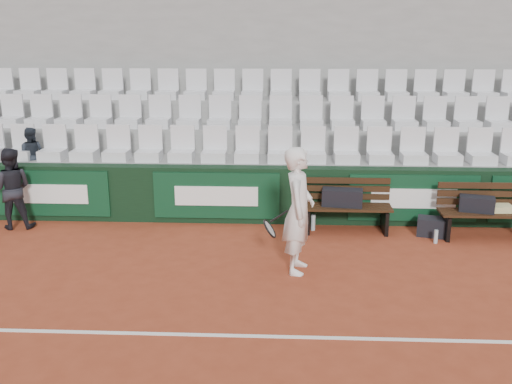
# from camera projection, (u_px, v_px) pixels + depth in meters

# --- Properties ---
(ground) EXTENTS (80.00, 80.00, 0.00)m
(ground) POSITION_uv_depth(u_px,v_px,m) (197.00, 335.00, 6.40)
(ground) COLOR #9A3C22
(ground) RESTS_ON ground
(court_baseline) EXTENTS (18.00, 0.06, 0.01)m
(court_baseline) POSITION_uv_depth(u_px,v_px,m) (197.00, 335.00, 6.39)
(court_baseline) COLOR white
(court_baseline) RESTS_ON ground
(back_barrier) EXTENTS (18.00, 0.34, 1.00)m
(back_barrier) POSITION_uv_depth(u_px,v_px,m) (233.00, 194.00, 10.09)
(back_barrier) COLOR black
(back_barrier) RESTS_ON ground
(grandstand_tier_front) EXTENTS (18.00, 0.95, 1.00)m
(grandstand_tier_front) POSITION_uv_depth(u_px,v_px,m) (232.00, 185.00, 10.71)
(grandstand_tier_front) COLOR #959593
(grandstand_tier_front) RESTS_ON ground
(grandstand_tier_mid) EXTENTS (18.00, 0.95, 1.45)m
(grandstand_tier_mid) POSITION_uv_depth(u_px,v_px,m) (236.00, 162.00, 11.56)
(grandstand_tier_mid) COLOR gray
(grandstand_tier_mid) RESTS_ON ground
(grandstand_tier_back) EXTENTS (18.00, 0.95, 1.90)m
(grandstand_tier_back) POSITION_uv_depth(u_px,v_px,m) (239.00, 142.00, 12.41)
(grandstand_tier_back) COLOR #979794
(grandstand_tier_back) RESTS_ON ground
(grandstand_rear_wall) EXTENTS (18.00, 0.30, 4.40)m
(grandstand_rear_wall) POSITION_uv_depth(u_px,v_px,m) (241.00, 82.00, 12.67)
(grandstand_rear_wall) COLOR gray
(grandstand_rear_wall) RESTS_ON ground
(seat_row_front) EXTENTS (11.90, 0.44, 0.63)m
(seat_row_front) POSITION_uv_depth(u_px,v_px,m) (230.00, 144.00, 10.31)
(seat_row_front) COLOR silver
(seat_row_front) RESTS_ON grandstand_tier_front
(seat_row_mid) EXTENTS (11.90, 0.44, 0.63)m
(seat_row_mid) POSITION_uv_depth(u_px,v_px,m) (235.00, 112.00, 11.11)
(seat_row_mid) COLOR silver
(seat_row_mid) RESTS_ON grandstand_tier_mid
(seat_row_back) EXTENTS (11.90, 0.44, 0.63)m
(seat_row_back) POSITION_uv_depth(u_px,v_px,m) (238.00, 84.00, 11.90)
(seat_row_back) COLOR silver
(seat_row_back) RESTS_ON grandstand_tier_back
(bench_left) EXTENTS (1.50, 0.56, 0.45)m
(bench_left) POSITION_uv_depth(u_px,v_px,m) (346.00, 219.00, 9.65)
(bench_left) COLOR #331E0F
(bench_left) RESTS_ON ground
(bench_right) EXTENTS (1.50, 0.56, 0.45)m
(bench_right) POSITION_uv_depth(u_px,v_px,m) (485.00, 225.00, 9.34)
(bench_right) COLOR #341D0F
(bench_right) RESTS_ON ground
(sports_bag_left) EXTENTS (0.70, 0.37, 0.29)m
(sports_bag_left) POSITION_uv_depth(u_px,v_px,m) (342.00, 197.00, 9.57)
(sports_bag_left) COLOR black
(sports_bag_left) RESTS_ON bench_left
(sports_bag_right) EXTENTS (0.59, 0.38, 0.25)m
(sports_bag_right) POSITION_uv_depth(u_px,v_px,m) (477.00, 204.00, 9.27)
(sports_bag_right) COLOR black
(sports_bag_right) RESTS_ON bench_right
(towel) EXTENTS (0.39, 0.29, 0.10)m
(towel) POSITION_uv_depth(u_px,v_px,m) (500.00, 208.00, 9.30)
(towel) COLOR #CCC384
(towel) RESTS_ON bench_right
(sports_bag_ground) EXTENTS (0.57, 0.43, 0.31)m
(sports_bag_ground) POSITION_uv_depth(u_px,v_px,m) (433.00, 227.00, 9.46)
(sports_bag_ground) COLOR black
(sports_bag_ground) RESTS_ON ground
(water_bottle_near) EXTENTS (0.08, 0.08, 0.28)m
(water_bottle_near) POSITION_uv_depth(u_px,v_px,m) (313.00, 222.00, 9.73)
(water_bottle_near) COLOR silver
(water_bottle_near) RESTS_ON ground
(water_bottle_far) EXTENTS (0.06, 0.06, 0.22)m
(water_bottle_far) POSITION_uv_depth(u_px,v_px,m) (436.00, 237.00, 9.14)
(water_bottle_far) COLOR #B0BFC7
(water_bottle_far) RESTS_ON ground
(tennis_player) EXTENTS (0.75, 0.70, 1.79)m
(tennis_player) POSITION_uv_depth(u_px,v_px,m) (298.00, 211.00, 7.89)
(tennis_player) COLOR white
(tennis_player) RESTS_ON ground
(ball_kid) EXTENTS (0.77, 0.65, 1.40)m
(ball_kid) POSITION_uv_depth(u_px,v_px,m) (11.00, 189.00, 9.71)
(ball_kid) COLOR black
(ball_kid) RESTS_ON ground
(spectator_c) EXTENTS (0.54, 0.44, 1.03)m
(spectator_c) POSITION_uv_depth(u_px,v_px,m) (29.00, 131.00, 10.47)
(spectator_c) COLOR #1E242D
(spectator_c) RESTS_ON grandstand_tier_front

